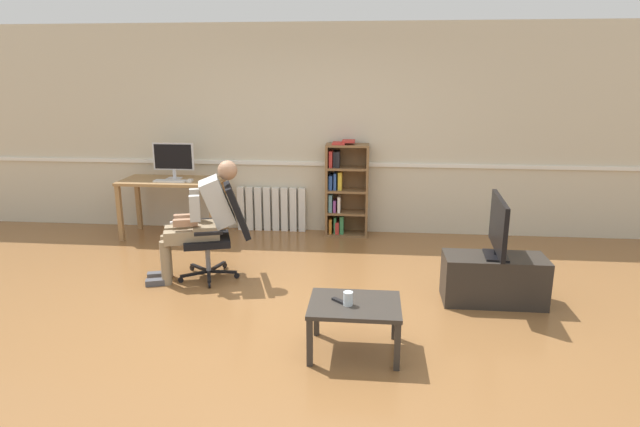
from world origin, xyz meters
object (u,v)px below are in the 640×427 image
imac_monitor (173,158)px  radiator (272,209)px  office_chair (221,228)px  bookshelf (344,190)px  coffee_table (355,310)px  keyboard (170,181)px  tv_screen (498,226)px  computer_desk (172,188)px  tv_stand (494,279)px  drinking_glass (348,299)px  spare_remote (340,301)px  person_seated (202,217)px  computer_mouse (190,181)px

imac_monitor → radiator: (1.20, 0.31, -0.73)m
imac_monitor → office_chair: bearing=-54.8°
bookshelf → coffee_table: 3.09m
office_chair → keyboard: bearing=-158.9°
radiator → tv_screen: bearing=-40.4°
computer_desk → office_chair: bearing=-52.9°
tv_stand → drinking_glass: (-1.30, -1.09, 0.23)m
tv_stand → coffee_table: 1.64m
office_chair → drinking_glass: office_chair is taller
bookshelf → office_chair: 2.02m
spare_remote → bookshelf: bearing=44.8°
imac_monitor → keyboard: bearing=-84.7°
radiator → tv_screen: tv_screen is taller
keyboard → coffee_table: size_ratio=0.59×
computer_desk → keyboard: (0.04, -0.14, 0.12)m
person_seated → bookshelf: bearing=123.2°
bookshelf → spare_remote: bearing=-87.4°
bookshelf → coffee_table: size_ratio=1.81×
imac_monitor → keyboard: (0.02, -0.22, -0.26)m
keyboard → drinking_glass: 3.59m
imac_monitor → coffee_table: 3.82m
radiator → tv_stand: (2.49, -2.12, -0.07)m
tv_stand → tv_screen: tv_screen is taller
bookshelf → drinking_glass: (0.20, -3.11, -0.15)m
imac_monitor → spare_remote: size_ratio=3.56×
computer_desk → person_seated: (0.85, -1.40, 0.01)m
drinking_glass → tv_stand: bearing=39.8°
radiator → tv_stand: size_ratio=1.00×
bookshelf → tv_stand: bearing=-53.3°
bookshelf → tv_screen: bookshelf is taller
coffee_table → person_seated: bearing=139.4°
computer_desk → drinking_glass: (2.41, -2.82, -0.19)m
imac_monitor → person_seated: bearing=-60.7°
office_chair → coffee_table: (1.44, -1.44, -0.18)m
keyboard → computer_mouse: 0.25m
imac_monitor → keyboard: 0.34m
computer_mouse → coffee_table: size_ratio=0.14×
bookshelf → office_chair: size_ratio=1.27×
bookshelf → drinking_glass: size_ratio=11.98×
computer_mouse → tv_screen: (3.43, -1.61, -0.04)m
office_chair → bookshelf: bearing=126.0°
imac_monitor → bookshelf: 2.24m
office_chair → person_seated: 0.22m
radiator → office_chair: bearing=-96.6°
computer_mouse → tv_stand: (3.42, -1.61, -0.55)m
spare_remote → tv_stand: bearing=-10.5°
imac_monitor → tv_screen: 4.13m
bookshelf → radiator: bearing=174.1°
person_seated → coffee_table: size_ratio=1.78×
imac_monitor → drinking_glass: imac_monitor is taller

